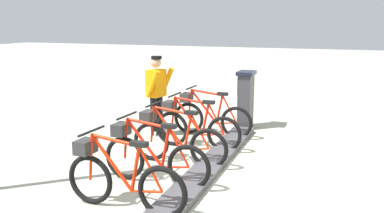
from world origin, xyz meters
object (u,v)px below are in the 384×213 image
at_px(payment_kiosk, 246,99).
at_px(bike_docked_0, 209,116).
at_px(bike_docked_3, 151,156).
at_px(bike_docked_2, 175,139).
at_px(bike_docked_1, 194,126).
at_px(bike_docked_4, 120,178).
at_px(worker_near_rack, 157,92).

distance_m(payment_kiosk, bike_docked_0, 1.09).
distance_m(payment_kiosk, bike_docked_3, 3.71).
bearing_deg(bike_docked_2, bike_docked_1, -90.00).
xyz_separation_m(bike_docked_2, bike_docked_3, (0.00, 0.92, 0.00)).
bearing_deg(payment_kiosk, bike_docked_4, 82.88).
distance_m(payment_kiosk, bike_docked_1, 1.92).
distance_m(bike_docked_0, bike_docked_1, 0.92).
relative_size(bike_docked_0, bike_docked_2, 1.00).
height_order(bike_docked_0, worker_near_rack, worker_near_rack).
height_order(bike_docked_2, bike_docked_4, same).
bearing_deg(bike_docked_4, bike_docked_2, -90.00).
relative_size(bike_docked_2, bike_docked_3, 1.00).
height_order(payment_kiosk, bike_docked_4, payment_kiosk).
distance_m(payment_kiosk, worker_near_rack, 2.02).
height_order(bike_docked_4, worker_near_rack, worker_near_rack).
xyz_separation_m(bike_docked_2, worker_near_rack, (1.05, -1.55, 0.48)).
xyz_separation_m(bike_docked_1, worker_near_rack, (1.05, -0.63, 0.48)).
distance_m(bike_docked_1, bike_docked_4, 2.76).
xyz_separation_m(bike_docked_1, bike_docked_3, (0.00, 1.84, 0.00)).
bearing_deg(worker_near_rack, bike_docked_2, 124.07).
bearing_deg(bike_docked_2, worker_near_rack, -55.93).
bearing_deg(bike_docked_0, bike_docked_4, 90.00).
height_order(bike_docked_1, worker_near_rack, worker_near_rack).
height_order(bike_docked_0, bike_docked_1, same).
distance_m(bike_docked_2, bike_docked_4, 1.84).
height_order(bike_docked_0, bike_docked_4, same).
bearing_deg(bike_docked_1, bike_docked_0, -90.00).
xyz_separation_m(payment_kiosk, bike_docked_1, (0.57, 1.82, -0.24)).
bearing_deg(bike_docked_3, bike_docked_4, 90.00).
xyz_separation_m(bike_docked_4, worker_near_rack, (1.05, -3.39, 0.48)).
relative_size(bike_docked_0, worker_near_rack, 1.04).
relative_size(bike_docked_1, bike_docked_4, 1.00).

